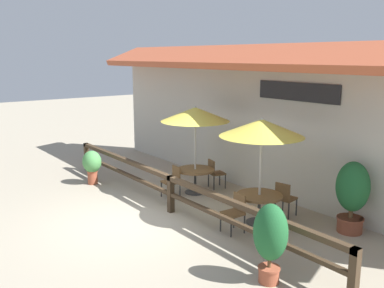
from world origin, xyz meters
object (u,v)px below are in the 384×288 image
object	(u,v)px
chair_near_wallside	(215,172)
chair_middle_wallside	(285,197)
patio_umbrella_near	(195,114)
potted_plant_broad_leaf	(270,237)
potted_plant_tall_tropical	(352,193)
dining_table_middle	(259,200)
chair_middle_streetside	(235,211)
potted_plant_entrance_palm	(92,164)
patio_umbrella_middle	(262,128)
chair_near_streetside	(173,180)
dining_table_near	(195,174)

from	to	relation	value
chair_near_wallside	chair_middle_wallside	world-z (taller)	same
patio_umbrella_near	potted_plant_broad_leaf	bearing A→B (deg)	-23.19
potted_plant_tall_tropical	chair_middle_wallside	bearing A→B (deg)	-164.05
dining_table_middle	chair_middle_streetside	size ratio (longest dim) A/B	1.25
potted_plant_entrance_palm	dining_table_middle	bearing A→B (deg)	18.56
dining_table_middle	potted_plant_tall_tropical	size ratio (longest dim) A/B	0.67
chair_middle_wallside	patio_umbrella_middle	bearing A→B (deg)	73.51
chair_near_streetside	dining_table_middle	size ratio (longest dim) A/B	0.80
chair_middle_wallside	patio_umbrella_near	bearing A→B (deg)	1.56
chair_middle_streetside	potted_plant_tall_tropical	distance (m)	2.62
chair_near_wallside	chair_middle_wallside	bearing A→B (deg)	-168.70
chair_middle_streetside	potted_plant_tall_tropical	size ratio (longest dim) A/B	0.54
dining_table_middle	chair_middle_streetside	world-z (taller)	chair_middle_streetside
dining_table_near	potted_plant_entrance_palm	world-z (taller)	potted_plant_entrance_palm
chair_middle_streetside	potted_plant_entrance_palm	size ratio (longest dim) A/B	0.83
patio_umbrella_near	chair_near_streetside	bearing A→B (deg)	-95.27
patio_umbrella_near	chair_middle_streetside	distance (m)	3.45
potted_plant_entrance_palm	dining_table_near	bearing A→B (deg)	37.39
chair_near_streetside	potted_plant_broad_leaf	distance (m)	5.00
dining_table_near	chair_near_wallside	world-z (taller)	chair_near_wallside
chair_near_streetside	chair_middle_wallside	distance (m)	3.19
patio_umbrella_middle	dining_table_middle	world-z (taller)	patio_umbrella_middle
potted_plant_broad_leaf	dining_table_near	bearing A→B (deg)	156.81
potted_plant_entrance_palm	patio_umbrella_near	bearing A→B (deg)	37.39
chair_middle_wallside	potted_plant_entrance_palm	world-z (taller)	potted_plant_entrance_palm
patio_umbrella_middle	potted_plant_entrance_palm	distance (m)	5.87
chair_middle_streetside	chair_middle_wallside	xyz separation A→B (m)	(0.05, 1.62, 0.00)
patio_umbrella_near	chair_middle_streetside	world-z (taller)	patio_umbrella_near
patio_umbrella_middle	chair_middle_wallside	bearing A→B (deg)	84.15
patio_umbrella_near	chair_middle_streetside	size ratio (longest dim) A/B	2.89
dining_table_near	potted_plant_broad_leaf	bearing A→B (deg)	-23.19
potted_plant_broad_leaf	chair_near_streetside	bearing A→B (deg)	165.01
patio_umbrella_near	patio_umbrella_middle	bearing A→B (deg)	-4.22
dining_table_near	potted_plant_tall_tropical	world-z (taller)	potted_plant_tall_tropical
patio_umbrella_near	potted_plant_entrance_palm	xyz separation A→B (m)	(-2.61, -2.00, -1.65)
potted_plant_broad_leaf	patio_umbrella_near	bearing A→B (deg)	156.81
chair_near_wallside	potted_plant_broad_leaf	distance (m)	5.51
patio_umbrella_near	chair_middle_streetside	bearing A→B (deg)	-20.07
chair_near_wallside	dining_table_middle	world-z (taller)	chair_near_wallside
chair_middle_streetside	dining_table_near	bearing A→B (deg)	163.88
chair_near_wallside	potted_plant_tall_tropical	xyz separation A→B (m)	(4.34, 0.30, 0.42)
potted_plant_tall_tropical	dining_table_near	bearing A→B (deg)	-166.46
potted_plant_entrance_palm	potted_plant_tall_tropical	size ratio (longest dim) A/B	0.64
chair_near_wallside	potted_plant_entrance_palm	bearing A→B (deg)	60.43
potted_plant_entrance_palm	potted_plant_tall_tropical	distance (m)	7.60
dining_table_near	dining_table_middle	distance (m)	2.74
patio_umbrella_near	chair_near_wallside	size ratio (longest dim) A/B	2.89
chair_middle_wallside	potted_plant_entrance_palm	bearing A→B (deg)	15.00
potted_plant_entrance_palm	potted_plant_broad_leaf	xyz separation A→B (m)	(7.36, -0.04, 0.21)
chair_middle_streetside	chair_middle_wallside	distance (m)	1.62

